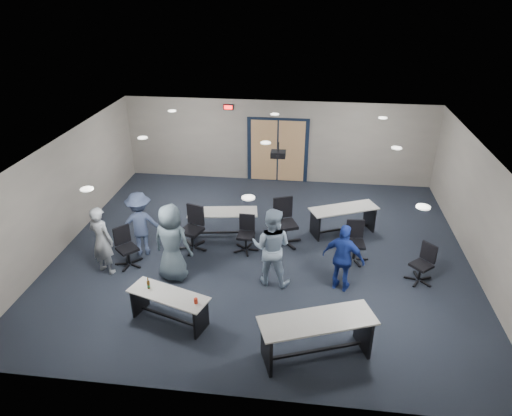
# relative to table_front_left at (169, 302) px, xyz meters

# --- Properties ---
(floor) EXTENTS (10.00, 10.00, 0.00)m
(floor) POSITION_rel_table_front_left_xyz_m (1.54, 2.84, -0.46)
(floor) COLOR black
(floor) RESTS_ON ground
(back_wall) EXTENTS (10.00, 0.04, 2.70)m
(back_wall) POSITION_rel_table_front_left_xyz_m (1.54, 7.34, 0.89)
(back_wall) COLOR gray
(back_wall) RESTS_ON floor
(front_wall) EXTENTS (10.00, 0.04, 2.70)m
(front_wall) POSITION_rel_table_front_left_xyz_m (1.54, -1.66, 0.89)
(front_wall) COLOR gray
(front_wall) RESTS_ON floor
(left_wall) EXTENTS (0.04, 9.00, 2.70)m
(left_wall) POSITION_rel_table_front_left_xyz_m (-3.46, 2.84, 0.89)
(left_wall) COLOR gray
(left_wall) RESTS_ON floor
(right_wall) EXTENTS (0.04, 9.00, 2.70)m
(right_wall) POSITION_rel_table_front_left_xyz_m (6.54, 2.84, 0.89)
(right_wall) COLOR gray
(right_wall) RESTS_ON floor
(ceiling) EXTENTS (10.00, 9.00, 0.04)m
(ceiling) POSITION_rel_table_front_left_xyz_m (1.54, 2.84, 2.24)
(ceiling) COLOR silver
(ceiling) RESTS_ON back_wall
(double_door) EXTENTS (2.00, 0.07, 2.20)m
(double_door) POSITION_rel_table_front_left_xyz_m (1.54, 7.30, 0.59)
(double_door) COLOR black
(double_door) RESTS_ON back_wall
(exit_sign) EXTENTS (0.32, 0.07, 0.18)m
(exit_sign) POSITION_rel_table_front_left_xyz_m (-0.06, 7.28, 1.99)
(exit_sign) COLOR black
(exit_sign) RESTS_ON back_wall
(ceiling_projector) EXTENTS (0.35, 0.32, 0.37)m
(ceiling_projector) POSITION_rel_table_front_left_xyz_m (1.84, 3.34, 1.94)
(ceiling_projector) COLOR black
(ceiling_projector) RESTS_ON ceiling
(ceiling_can_lights) EXTENTS (6.24, 5.74, 0.02)m
(ceiling_can_lights) POSITION_rel_table_front_left_xyz_m (1.54, 3.09, 2.21)
(ceiling_can_lights) COLOR silver
(ceiling_can_lights) RESTS_ON ceiling
(table_front_left) EXTENTS (1.72, 1.03, 0.91)m
(table_front_left) POSITION_rel_table_front_left_xyz_m (0.00, 0.00, 0.00)
(table_front_left) COLOR #ABA9A1
(table_front_left) RESTS_ON floor
(table_front_right) EXTENTS (2.16, 1.35, 0.83)m
(table_front_right) POSITION_rel_table_front_left_xyz_m (2.87, -0.59, 0.11)
(table_front_right) COLOR #ABA9A1
(table_front_right) RESTS_ON floor
(table_back_left) EXTENTS (1.86, 0.86, 0.73)m
(table_back_left) POSITION_rel_table_front_left_xyz_m (0.43, 3.44, 0.04)
(table_back_left) COLOR #ABA9A1
(table_back_left) RESTS_ON floor
(table_back_right) EXTENTS (1.89, 1.28, 0.73)m
(table_back_right) POSITION_rel_table_front_left_xyz_m (3.56, 4.01, 0.04)
(table_back_right) COLOR #ABA9A1
(table_back_right) RESTS_ON floor
(chair_back_a) EXTENTS (0.89, 0.89, 1.12)m
(chair_back_a) POSITION_rel_table_front_left_xyz_m (-0.23, 2.72, 0.10)
(chair_back_a) COLOR black
(chair_back_a) RESTS_ON floor
(chair_back_b) EXTENTS (0.60, 0.60, 0.93)m
(chair_back_b) POSITION_rel_table_front_left_xyz_m (1.12, 2.79, 0.00)
(chair_back_b) COLOR black
(chair_back_b) RESTS_ON floor
(chair_back_c) EXTENTS (0.99, 0.99, 1.21)m
(chair_back_c) POSITION_rel_table_front_left_xyz_m (2.07, 3.25, 0.14)
(chair_back_c) COLOR black
(chair_back_c) RESTS_ON floor
(chair_back_d) EXTENTS (0.68, 0.68, 1.00)m
(chair_back_d) POSITION_rel_table_front_left_xyz_m (3.78, 2.67, 0.04)
(chair_back_d) COLOR black
(chair_back_d) RESTS_ON floor
(chair_loose_left) EXTENTS (0.86, 0.86, 0.97)m
(chair_loose_left) POSITION_rel_table_front_left_xyz_m (-1.55, 1.82, 0.02)
(chair_loose_left) COLOR black
(chair_loose_left) RESTS_ON floor
(chair_loose_right) EXTENTS (0.81, 0.81, 0.92)m
(chair_loose_right) POSITION_rel_table_front_left_xyz_m (5.19, 1.99, -0.00)
(chair_loose_right) COLOR black
(chair_loose_right) RESTS_ON floor
(person_gray) EXTENTS (0.71, 0.58, 1.67)m
(person_gray) POSITION_rel_table_front_left_xyz_m (-1.98, 1.50, 0.37)
(person_gray) COLOR gray
(person_gray) RESTS_ON floor
(person_plaid) EXTENTS (1.00, 0.75, 1.83)m
(person_plaid) POSITION_rel_table_front_left_xyz_m (-0.33, 1.47, 0.45)
(person_plaid) COLOR #4E606B
(person_plaid) RESTS_ON floor
(person_lightblue) EXTENTS (0.99, 0.82, 1.83)m
(person_lightblue) POSITION_rel_table_front_left_xyz_m (1.87, 1.57, 0.45)
(person_lightblue) COLOR #96AEC6
(person_lightblue) RESTS_ON floor
(person_navy) EXTENTS (1.00, 0.69, 1.58)m
(person_navy) POSITION_rel_table_front_left_xyz_m (3.42, 1.50, 0.33)
(person_navy) COLOR navy
(person_navy) RESTS_ON floor
(person_back) EXTENTS (1.20, 0.90, 1.64)m
(person_back) POSITION_rel_table_front_left_xyz_m (-1.39, 2.37, 0.36)
(person_back) COLOR #3C4A6D
(person_back) RESTS_ON floor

